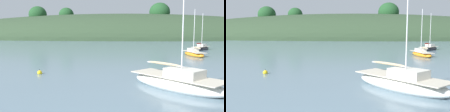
{
  "view_description": "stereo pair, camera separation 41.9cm",
  "coord_description": "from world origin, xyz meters",
  "views": [
    {
      "loc": [
        1.3,
        -7.26,
        4.43
      ],
      "look_at": [
        0.0,
        20.0,
        1.2
      ],
      "focal_mm": 40.26,
      "sensor_mm": 36.0,
      "label": 1
    },
    {
      "loc": [
        1.72,
        -7.23,
        4.43
      ],
      "look_at": [
        0.0,
        20.0,
        1.2
      ],
      "focal_mm": 40.26,
      "sensor_mm": 36.0,
      "label": 2
    }
  ],
  "objects": [
    {
      "name": "sailboat_orange_cutter",
      "position": [
        11.93,
        31.09,
        0.34
      ],
      "size": [
        2.75,
        5.51,
        7.19
      ],
      "color": "orange",
      "rests_on": "ground"
    },
    {
      "name": "mooring_buoy_outer",
      "position": [
        -6.57,
        15.52,
        0.12
      ],
      "size": [
        0.44,
        0.44,
        0.54
      ],
      "color": "yellow",
      "rests_on": "ground"
    },
    {
      "name": "far_shoreline_hill",
      "position": [
        -0.05,
        85.57,
        0.07
      ],
      "size": [
        150.0,
        36.0,
        21.98
      ],
      "color": "#2D422B",
      "rests_on": "ground"
    },
    {
      "name": "sailboat_cream_ketch",
      "position": [
        5.13,
        10.53,
        0.46
      ],
      "size": [
        7.04,
        7.31,
        11.21
      ],
      "color": "white",
      "rests_on": "ground"
    },
    {
      "name": "sailboat_teal_outer",
      "position": [
        15.9,
        40.86,
        0.34
      ],
      "size": [
        4.83,
        4.91,
        7.05
      ],
      "color": "#232328",
      "rests_on": "ground"
    }
  ]
}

